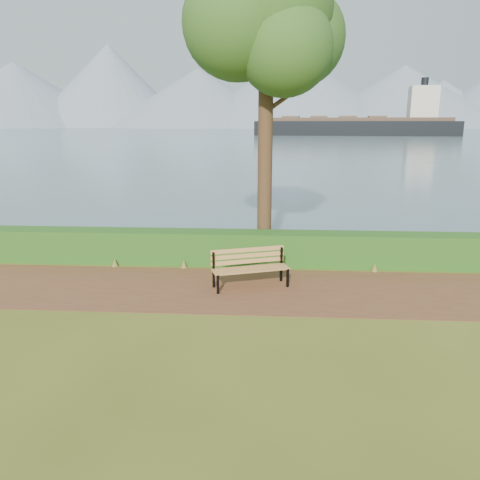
{
  "coord_description": "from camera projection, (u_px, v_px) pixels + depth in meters",
  "views": [
    {
      "loc": [
        1.43,
        -11.14,
        4.21
      ],
      "look_at": [
        0.63,
        1.2,
        1.1
      ],
      "focal_mm": 35.0,
      "sensor_mm": 36.0,
      "label": 1
    }
  ],
  "objects": [
    {
      "name": "path",
      "position": [
        214.0,
        289.0,
        12.19
      ],
      "size": [
        40.0,
        3.4,
        0.01
      ],
      "primitive_type": "cube",
      "color": "brown",
      "rests_on": "ground"
    },
    {
      "name": "bench",
      "position": [
        250.0,
        265.0,
        12.26
      ],
      "size": [
        2.09,
        1.21,
        1.01
      ],
      "rotation": [
        0.0,
        0.0,
        0.34
      ],
      "color": "black",
      "rests_on": "ground"
    },
    {
      "name": "mountains",
      "position": [
        259.0,
        94.0,
        398.65
      ],
      "size": [
        585.0,
        190.0,
        70.0
      ],
      "color": "slate",
      "rests_on": "ground"
    },
    {
      "name": "cargo_ship",
      "position": [
        361.0,
        127.0,
        152.95
      ],
      "size": [
        65.75,
        17.63,
        19.73
      ],
      "rotation": [
        0.0,
        0.0,
        -0.12
      ],
      "color": "black",
      "rests_on": "ground"
    },
    {
      "name": "water",
      "position": [
        269.0,
        130.0,
        263.5
      ],
      "size": [
        700.0,
        510.0,
        0.0
      ],
      "primitive_type": "cube",
      "color": "#496575",
      "rests_on": "ground"
    },
    {
      "name": "ground",
      "position": [
        212.0,
        293.0,
        11.9
      ],
      "size": [
        140.0,
        140.0,
        0.0
      ],
      "primitive_type": "plane",
      "color": "#4B5819",
      "rests_on": "ground"
    },
    {
      "name": "hedge",
      "position": [
        222.0,
        248.0,
        14.29
      ],
      "size": [
        32.0,
        0.85,
        1.0
      ],
      "primitive_type": "cube",
      "color": "#214D16",
      "rests_on": "ground"
    },
    {
      "name": "tree",
      "position": [
        267.0,
        18.0,
        13.24
      ],
      "size": [
        4.68,
        4.0,
        9.52
      ],
      "rotation": [
        0.0,
        0.0,
        0.25
      ],
      "color": "#352415",
      "rests_on": "ground"
    }
  ]
}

